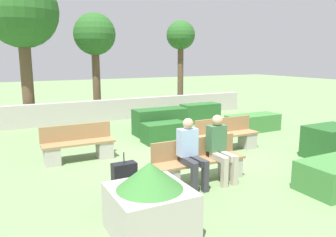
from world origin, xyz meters
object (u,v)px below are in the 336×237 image
at_px(tree_leftmost, 22,14).
at_px(tree_center_left, 95,37).
at_px(bench_front, 199,165).
at_px(bench_left_side, 79,147).
at_px(person_seated_man, 191,150).
at_px(suitcase, 124,181).
at_px(tree_center_right, 181,39).
at_px(person_seated_woman, 220,145).
at_px(planter_corner_right, 150,201).
at_px(bench_right_side, 227,138).

distance_m(tree_leftmost, tree_center_left, 2.87).
distance_m(bench_front, tree_leftmost, 9.04).
height_order(bench_left_side, person_seated_man, person_seated_man).
distance_m(suitcase, tree_center_right, 10.78).
relative_size(person_seated_woman, tree_leftmost, 0.25).
distance_m(bench_left_side, planter_corner_right, 3.92).
height_order(bench_front, bench_right_side, same).
bearing_deg(person_seated_woman, tree_center_left, 91.30).
bearing_deg(tree_center_left, bench_front, -91.39).
bearing_deg(planter_corner_right, person_seated_woman, 30.12).
xyz_separation_m(bench_left_side, tree_center_left, (2.08, 5.80, 3.00)).
xyz_separation_m(tree_leftmost, tree_center_right, (6.85, 0.55, -0.68)).
height_order(bench_left_side, tree_center_right, tree_center_right).
bearing_deg(tree_leftmost, person_seated_man, -74.36).
xyz_separation_m(bench_front, suitcase, (-1.64, -0.06, -0.01)).
bearing_deg(bench_front, person_seated_woman, -19.53).
relative_size(person_seated_woman, tree_center_right, 0.32).
height_order(person_seated_man, tree_leftmost, tree_leftmost).
height_order(suitcase, tree_leftmost, tree_leftmost).
relative_size(bench_right_side, person_seated_woman, 1.33).
bearing_deg(person_seated_man, tree_center_left, 86.63).
bearing_deg(bench_right_side, person_seated_woman, -125.61).
distance_m(bench_front, tree_center_left, 8.87).
xyz_separation_m(bench_right_side, planter_corner_right, (-3.64, -2.94, 0.16)).
xyz_separation_m(bench_right_side, tree_center_right, (2.40, 6.82, 3.02)).
xyz_separation_m(person_seated_man, suitcase, (-1.34, 0.08, -0.42)).
bearing_deg(planter_corner_right, bench_right_side, 38.98).
distance_m(planter_corner_right, tree_center_right, 11.83).
xyz_separation_m(planter_corner_right, suitcase, (0.08, 1.30, -0.17)).
relative_size(person_seated_man, tree_center_left, 0.32).
bearing_deg(bench_right_side, tree_leftmost, 131.32).
relative_size(bench_left_side, person_seated_man, 1.28).
relative_size(person_seated_man, tree_center_right, 0.32).
height_order(bench_left_side, planter_corner_right, planter_corner_right).
distance_m(bench_front, tree_center_right, 9.91).
relative_size(bench_right_side, suitcase, 2.10).
bearing_deg(person_seated_woman, bench_front, 160.47).
xyz_separation_m(bench_right_side, person_seated_woman, (-1.52, -1.72, 0.42)).
bearing_deg(person_seated_man, bench_front, 25.52).
relative_size(bench_front, planter_corner_right, 1.80).
xyz_separation_m(person_seated_woman, planter_corner_right, (-2.12, -1.23, -0.26)).
distance_m(bench_left_side, suitcase, 2.62).
distance_m(bench_left_side, tree_center_left, 6.86).
xyz_separation_m(planter_corner_right, tree_leftmost, (-0.81, 9.22, 3.54)).
distance_m(bench_front, bench_left_side, 3.16).
height_order(person_seated_woman, tree_center_right, tree_center_right).
relative_size(person_seated_man, planter_corner_right, 1.24).
bearing_deg(suitcase, bench_left_side, 95.28).
bearing_deg(person_seated_man, suitcase, 176.66).
distance_m(bench_left_side, bench_right_side, 3.92).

